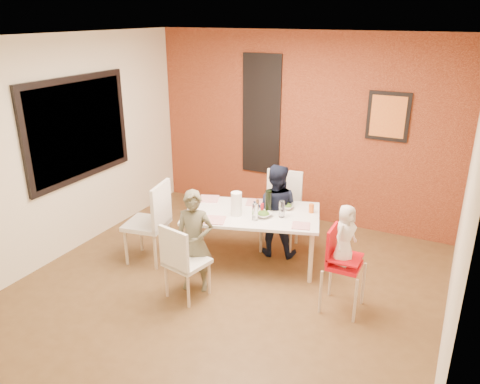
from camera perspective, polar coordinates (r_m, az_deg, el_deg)
The scene contains 35 objects.
ground at distance 5.43m, azimuth -1.44°, elevation -11.43°, with size 4.50×4.50×0.00m, color brown.
ceiling at distance 4.58m, azimuth -1.77°, elevation 18.35°, with size 4.50×4.50×0.02m, color white.
wall_back at distance 6.83m, azimuth 7.39°, elevation 7.65°, with size 4.50×0.02×2.70m, color #EFE5C6.
wall_front at distance 3.21m, azimuth -21.08°, elevation -9.72°, with size 4.50×0.02×2.70m, color #EFE5C6.
wall_left at distance 6.18m, azimuth -20.41°, elevation 5.06°, with size 0.02×4.50×2.70m, color #EFE5C6.
wall_right at distance 4.33m, azimuth 25.75°, elevation -2.37°, with size 0.02×4.50×2.70m, color #EFE5C6.
brick_accent_wall at distance 6.81m, azimuth 7.34°, elevation 7.61°, with size 4.50×0.02×2.70m, color maroon.
picture_window_frame at distance 6.25m, azimuth -19.14°, elevation 7.28°, with size 0.05×1.70×1.30m, color black.
picture_window_pane at distance 6.23m, azimuth -19.04°, elevation 7.27°, with size 0.02×1.55×1.15m, color black.
glassblock_strip at distance 6.98m, azimuth 2.65°, elevation 9.35°, with size 0.55×0.03×1.70m, color white.
glassblock_surround at distance 6.97m, azimuth 2.63°, elevation 9.34°, with size 0.60×0.03×1.76m, color black.
art_print_frame at distance 6.44m, azimuth 17.61°, elevation 8.77°, with size 0.54×0.03×0.64m, color black.
art_print_canvas at distance 6.43m, azimuth 17.59°, elevation 8.75°, with size 0.44×0.01×0.54m, color orange.
dining_table at distance 5.65m, azimuth 1.47°, elevation -3.05°, with size 1.79×1.32×0.67m.
chair_near at distance 5.02m, azimuth -7.12°, elevation -8.10°, with size 0.47×0.47×0.86m.
chair_far at distance 6.10m, azimuth 5.10°, elevation -1.67°, with size 0.53×0.53×1.01m.
chair_left at distance 5.78m, azimuth -10.59°, elevation -3.18°, with size 0.55×0.55×1.03m.
high_chair at distance 4.92m, azimuth 12.16°, elevation -8.26°, with size 0.39×0.39×0.91m.
child_near at distance 5.14m, azimuth -5.58°, elevation -6.03°, with size 0.43×0.28×1.17m, color brown.
child_far at distance 5.87m, azimuth 4.32°, elevation -2.23°, with size 0.58×0.45×1.20m, color black.
toddler at distance 4.77m, azimuth 12.70°, elevation -5.12°, with size 0.31×0.20×0.63m, color white.
plate_near_left at distance 5.42m, azimuth -3.16°, elevation -3.43°, with size 0.24×0.24×0.01m, color white.
plate_far_mid at distance 5.90m, azimuth 1.91°, elevation -1.28°, with size 0.23×0.23×0.01m, color silver.
plate_near_right at distance 5.32m, azimuth 7.44°, elevation -4.10°, with size 0.20×0.20×0.01m, color white.
plate_far_left at distance 6.03m, azimuth -3.82°, elevation -0.82°, with size 0.24×0.24×0.01m, color white.
salad_bowl_a at distance 5.51m, azimuth 2.85°, elevation -2.77°, with size 0.20×0.20×0.05m, color white.
salad_bowl_b at distance 5.76m, azimuth 5.58°, elevation -1.75°, with size 0.21×0.21×0.05m, color silver.
wine_bottle at distance 5.57m, azimuth 3.46°, elevation -1.21°, with size 0.08×0.08×0.28m, color black.
wine_glass_a at distance 5.39m, azimuth 1.83°, elevation -2.45°, with size 0.07×0.07×0.20m, color white.
wine_glass_b at distance 5.49m, azimuth 5.12°, elevation -2.10°, with size 0.07×0.07×0.20m, color silver.
paper_towel_roll at distance 5.50m, azimuth -0.44°, elevation -1.46°, with size 0.13×0.13×0.29m, color white.
condiment_red at distance 5.53m, azimuth 2.70°, elevation -2.13°, with size 0.04×0.04×0.15m, color red.
condiment_green at distance 5.64m, azimuth 3.41°, elevation -1.73°, with size 0.03×0.03×0.14m, color #376E24.
condiment_brown at distance 5.67m, azimuth 2.13°, elevation -1.57°, with size 0.04×0.04×0.14m, color brown.
sippy_cup at distance 5.67m, azimuth 8.69°, elevation -1.99°, with size 0.06×0.06×0.11m, color orange.
Camera 1 is at (2.16, -4.03, 2.92)m, focal length 35.00 mm.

